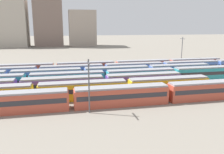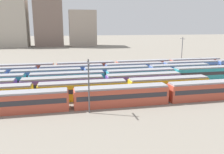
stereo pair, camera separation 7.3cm
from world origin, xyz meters
TOP-DOWN VIEW (x-y plane):
  - ground_plane at (0.00, 15.60)m, footprint 600.00×600.00m
  - train_track_0 at (34.80, 0.00)m, footprint 112.50×3.06m
  - train_track_1 at (18.54, 5.20)m, footprint 55.80×3.06m
  - train_track_2 at (14.52, 10.40)m, footprint 55.80×3.06m
  - train_track_3 at (25.08, 15.60)m, footprint 74.70×3.06m
  - train_track_4 at (19.85, 20.80)m, footprint 74.70×3.06m
  - train_track_5 at (45.52, 26.00)m, footprint 112.50×3.06m
  - train_track_6 at (31.17, 31.20)m, footprint 74.70×3.06m
  - catenary_pole_0 at (18.88, -2.85)m, footprint 0.24×3.20m
  - catenary_pole_1 at (56.13, 34.43)m, footprint 0.24×3.20m
  - distant_building_1 at (-18.62, 135.37)m, footprint 19.86×17.35m
  - distant_building_2 at (5.66, 135.37)m, footprint 19.93×12.75m
  - distant_building_3 at (29.76, 135.37)m, footprint 19.61×12.05m

SIDE VIEW (x-z plane):
  - ground_plane at x=0.00m, z-range 0.00..0.00m
  - train_track_1 at x=18.54m, z-range 0.03..3.78m
  - train_track_2 at x=14.52m, z-range 0.03..3.78m
  - train_track_0 at x=34.80m, z-range 0.03..3.78m
  - train_track_3 at x=25.08m, z-range 0.03..3.78m
  - train_track_4 at x=19.85m, z-range 0.03..3.78m
  - train_track_5 at x=45.52m, z-range 0.03..3.78m
  - train_track_6 at x=31.17m, z-range 0.03..3.78m
  - catenary_pole_0 at x=18.88m, z-range 0.54..10.02m
  - catenary_pole_1 at x=56.13m, z-range 0.56..11.52m
  - distant_building_3 at x=29.76m, z-range 0.00..25.77m
  - distant_building_1 at x=-18.62m, z-range 0.00..33.20m
  - distant_building_2 at x=5.66m, z-range 0.00..53.84m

